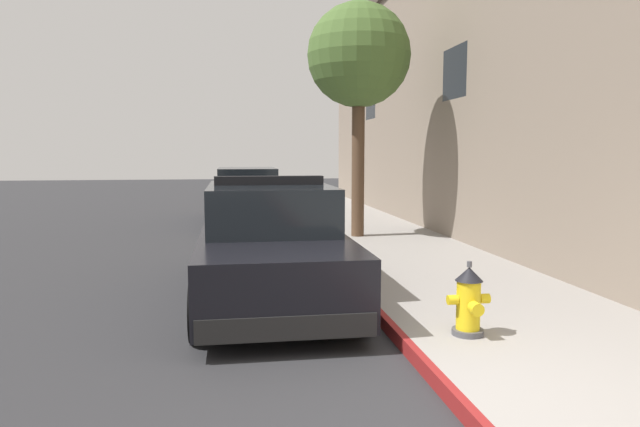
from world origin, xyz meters
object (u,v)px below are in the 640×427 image
(parked_car_silver_ahead, at_px, (247,196))
(street_tree, at_px, (359,57))
(police_cruiser, at_px, (270,244))
(fire_hydrant, at_px, (469,301))

(parked_car_silver_ahead, distance_m, street_tree, 5.88)
(police_cruiser, xyz_separation_m, fire_hydrant, (1.85, -2.40, -0.24))
(street_tree, bearing_deg, parked_car_silver_ahead, 118.57)
(police_cruiser, relative_size, fire_hydrant, 6.37)
(police_cruiser, relative_size, street_tree, 0.95)
(fire_hydrant, bearing_deg, street_tree, 86.66)
(parked_car_silver_ahead, xyz_separation_m, street_tree, (2.32, -4.27, 3.31))
(police_cruiser, height_order, parked_car_silver_ahead, police_cruiser)
(fire_hydrant, height_order, street_tree, street_tree)
(street_tree, bearing_deg, fire_hydrant, -93.34)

